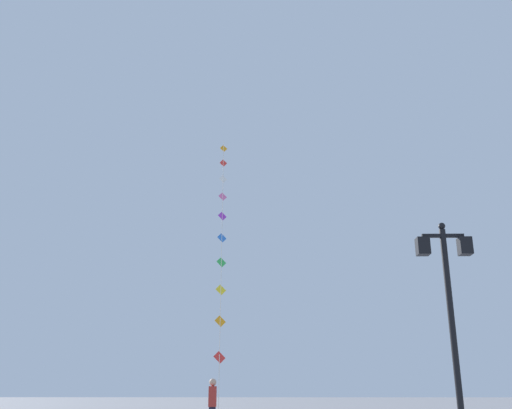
{
  "coord_description": "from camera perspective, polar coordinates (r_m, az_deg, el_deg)",
  "views": [
    {
      "loc": [
        -0.8,
        -2.91,
        1.41
      ],
      "look_at": [
        -1.1,
        15.02,
        7.23
      ],
      "focal_mm": 39.87,
      "sensor_mm": 36.0,
      "label": 1
    }
  ],
  "objects": [
    {
      "name": "kite_flyer",
      "position": [
        18.57,
        -4.4,
        -19.5
      ],
      "size": [
        0.26,
        0.61,
        1.71
      ],
      "rotation": [
        0.0,
        0.0,
        1.63
      ],
      "color": "#1E1E2D",
      "rests_on": "ground_plane"
    },
    {
      "name": "twin_lantern_lamp_post",
      "position": [
        13.47,
        18.75,
        -8.18
      ],
      "size": [
        1.23,
        0.28,
        5.06
      ],
      "color": "black",
      "rests_on": "ground_plane"
    },
    {
      "name": "kite_train",
      "position": [
        26.74,
        -3.45,
        -3.38
      ],
      "size": [
        1.25,
        12.22,
        15.44
      ],
      "color": "brown",
      "rests_on": "ground_plane"
    }
  ]
}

